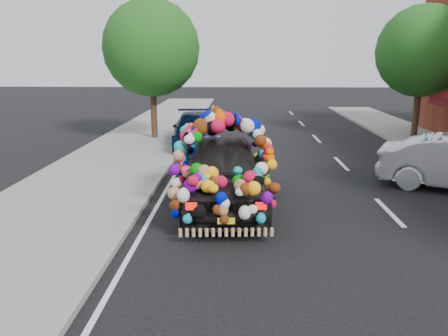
# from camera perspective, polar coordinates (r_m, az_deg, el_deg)

# --- Properties ---
(ground) EXTENTS (100.00, 100.00, 0.00)m
(ground) POSITION_cam_1_polar(r_m,az_deg,el_deg) (10.56, 1.83, -5.55)
(ground) COLOR black
(ground) RESTS_ON ground
(sidewalk) EXTENTS (4.00, 60.00, 0.12)m
(sidewalk) POSITION_cam_1_polar(r_m,az_deg,el_deg) (11.38, -20.45, -4.68)
(sidewalk) COLOR gray
(sidewalk) RESTS_ON ground
(kerb) EXTENTS (0.15, 60.00, 0.13)m
(kerb) POSITION_cam_1_polar(r_m,az_deg,el_deg) (10.79, -10.79, -4.99)
(kerb) COLOR gray
(kerb) RESTS_ON ground
(lane_markings) EXTENTS (6.00, 50.00, 0.01)m
(lane_markings) POSITION_cam_1_polar(r_m,az_deg,el_deg) (11.15, 20.74, -5.37)
(lane_markings) COLOR silver
(lane_markings) RESTS_ON ground
(tree_near_sidewalk) EXTENTS (4.20, 4.20, 6.13)m
(tree_near_sidewalk) POSITION_cam_1_polar(r_m,az_deg,el_deg) (19.83, -9.46, 15.18)
(tree_near_sidewalk) COLOR #332114
(tree_near_sidewalk) RESTS_ON ground
(tree_far_b) EXTENTS (4.00, 4.00, 5.90)m
(tree_far_b) POSITION_cam_1_polar(r_m,az_deg,el_deg) (21.50, 24.50, 13.70)
(tree_far_b) COLOR #332114
(tree_far_b) RESTS_ON ground
(plush_art_car) EXTENTS (2.61, 5.24, 2.33)m
(plush_art_car) POSITION_cam_1_polar(r_m,az_deg,el_deg) (10.72, -0.05, 1.44)
(plush_art_car) COLOR black
(plush_art_car) RESTS_ON ground
(navy_sedan) EXTENTS (2.49, 5.04, 1.41)m
(navy_sedan) POSITION_cam_1_polar(r_m,az_deg,el_deg) (18.02, -3.53, 4.89)
(navy_sedan) COLOR black
(navy_sedan) RESTS_ON ground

